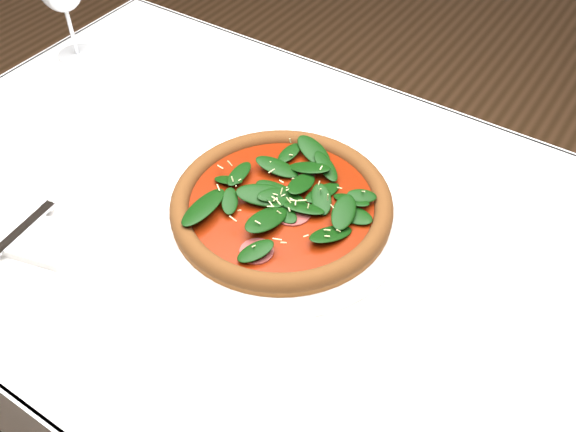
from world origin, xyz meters
The scene contains 5 objects.
dining_table centered at (0.00, 0.00, 0.65)m, with size 1.21×0.81×0.75m.
plate centered at (0.05, 0.02, 0.76)m, with size 0.38×0.38×0.02m.
pizza centered at (0.05, 0.02, 0.78)m, with size 0.36×0.36×0.04m.
napkin centered at (-0.24, -0.22, 0.76)m, with size 0.17×0.08×0.01m, color white.
fork centered at (-0.24, -0.19, 0.77)m, with size 0.04×0.17×0.00m.
Camera 1 is at (0.42, -0.53, 1.43)m, focal length 40.00 mm.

